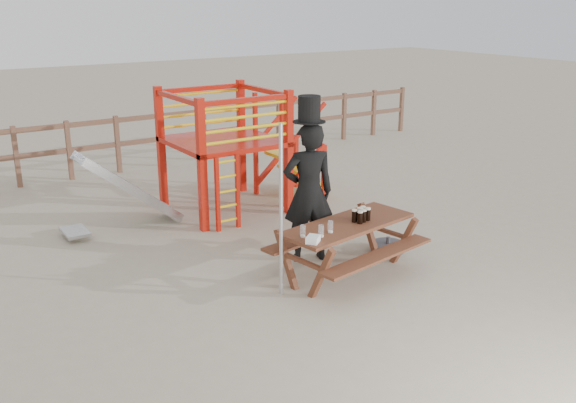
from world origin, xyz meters
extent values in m
plane|color=tan|center=(0.00, 0.00, 0.00)|extent=(60.00, 60.00, 0.00)
cube|color=brown|center=(0.00, 7.00, 1.10)|extent=(15.00, 0.06, 0.10)
cube|color=brown|center=(0.00, 7.00, 0.60)|extent=(15.00, 0.06, 0.10)
cube|color=brown|center=(-2.50, 7.00, 0.60)|extent=(0.09, 0.09, 1.20)
cube|color=brown|center=(-1.50, 7.00, 0.60)|extent=(0.09, 0.09, 1.20)
cube|color=brown|center=(-0.50, 7.00, 0.60)|extent=(0.09, 0.09, 1.20)
cube|color=brown|center=(0.50, 7.00, 0.60)|extent=(0.09, 0.09, 1.20)
cube|color=brown|center=(1.50, 7.00, 0.60)|extent=(0.09, 0.09, 1.20)
cube|color=brown|center=(2.50, 7.00, 0.60)|extent=(0.09, 0.09, 1.20)
cube|color=brown|center=(3.50, 7.00, 0.60)|extent=(0.09, 0.09, 1.20)
cube|color=brown|center=(4.50, 7.00, 0.60)|extent=(0.09, 0.09, 1.20)
cube|color=brown|center=(5.50, 7.00, 0.60)|extent=(0.09, 0.09, 1.20)
cube|color=brown|center=(6.50, 7.00, 0.60)|extent=(0.09, 0.09, 1.20)
cube|color=brown|center=(7.50, 7.00, 0.60)|extent=(0.09, 0.09, 1.20)
cube|color=#B3180B|center=(-0.60, 2.80, 1.05)|extent=(0.12, 0.12, 2.10)
cube|color=#B3180B|center=(1.00, 2.80, 1.05)|extent=(0.12, 0.12, 2.10)
cube|color=#B3180B|center=(-0.60, 4.40, 1.05)|extent=(0.12, 0.12, 2.10)
cube|color=#B3180B|center=(1.00, 4.40, 1.05)|extent=(0.12, 0.12, 2.10)
cube|color=#B3180B|center=(0.20, 3.60, 1.20)|extent=(1.72, 1.72, 0.08)
cube|color=#B3180B|center=(0.20, 2.80, 2.00)|extent=(1.60, 0.08, 0.08)
cube|color=#B3180B|center=(0.20, 4.40, 2.00)|extent=(1.60, 0.08, 0.08)
cube|color=#B3180B|center=(-0.60, 3.60, 2.00)|extent=(0.08, 1.60, 0.08)
cube|color=#B3180B|center=(1.00, 3.60, 2.00)|extent=(0.08, 1.60, 0.08)
cylinder|color=yellow|center=(0.20, 2.80, 1.38)|extent=(1.50, 0.05, 0.05)
cylinder|color=yellow|center=(0.20, 4.40, 1.38)|extent=(1.50, 0.05, 0.05)
cylinder|color=yellow|center=(0.20, 2.80, 1.56)|extent=(1.50, 0.05, 0.05)
cylinder|color=yellow|center=(0.20, 4.40, 1.56)|extent=(1.50, 0.05, 0.05)
cylinder|color=yellow|center=(0.20, 2.80, 1.74)|extent=(1.50, 0.05, 0.05)
cylinder|color=yellow|center=(0.20, 4.40, 1.74)|extent=(1.50, 0.05, 0.05)
cylinder|color=yellow|center=(0.20, 2.80, 1.92)|extent=(1.50, 0.05, 0.05)
cylinder|color=yellow|center=(0.20, 4.40, 1.92)|extent=(1.50, 0.05, 0.05)
cube|color=#B3180B|center=(-0.43, 2.65, 0.60)|extent=(0.06, 0.06, 1.20)
cube|color=#B3180B|center=(-0.07, 2.65, 0.60)|extent=(0.06, 0.06, 1.20)
cylinder|color=yellow|center=(-0.25, 2.65, 0.15)|extent=(0.36, 0.04, 0.04)
cylinder|color=yellow|center=(-0.25, 2.65, 0.39)|extent=(0.36, 0.04, 0.04)
cylinder|color=yellow|center=(-0.25, 2.65, 0.63)|extent=(0.36, 0.04, 0.04)
cylinder|color=yellow|center=(-0.25, 2.65, 0.87)|extent=(0.36, 0.04, 0.04)
cylinder|color=yellow|center=(-0.25, 2.65, 1.11)|extent=(0.36, 0.04, 0.04)
cube|color=yellow|center=(1.15, 3.60, 1.08)|extent=(0.30, 0.90, 0.06)
cube|color=yellow|center=(1.43, 3.60, 0.78)|extent=(0.30, 0.90, 0.06)
cube|color=yellow|center=(1.71, 3.60, 0.48)|extent=(0.30, 0.90, 0.06)
cube|color=yellow|center=(1.99, 3.60, 0.18)|extent=(0.30, 0.90, 0.06)
cube|color=#B3180B|center=(1.55, 3.15, 0.60)|extent=(0.95, 0.08, 0.86)
cube|color=#B3180B|center=(1.55, 4.05, 0.60)|extent=(0.95, 0.08, 0.86)
cube|color=#B2B5B9|center=(-1.50, 3.60, 0.62)|extent=(1.53, 0.55, 1.21)
cube|color=#B2B5B9|center=(-1.50, 3.33, 0.66)|extent=(1.58, 0.04, 1.28)
cube|color=#B2B5B9|center=(-1.50, 3.87, 0.66)|extent=(1.58, 0.04, 1.28)
cube|color=#B2B5B9|center=(-2.40, 3.60, 0.10)|extent=(0.35, 0.55, 0.05)
cube|color=brown|center=(0.22, 0.23, 0.71)|extent=(1.98, 1.00, 0.05)
cube|color=brown|center=(0.30, -0.29, 0.42)|extent=(1.91, 0.57, 0.04)
cube|color=brown|center=(0.13, 0.74, 0.42)|extent=(1.91, 0.57, 0.04)
cube|color=brown|center=(-0.57, 0.10, 0.34)|extent=(0.26, 1.13, 0.68)
cube|color=brown|center=(1.01, 0.36, 0.34)|extent=(0.26, 1.13, 0.68)
imported|color=black|center=(0.10, 0.95, 0.98)|extent=(0.82, 0.67, 1.95)
cube|color=#0C852C|center=(0.15, 1.10, 1.21)|extent=(0.08, 0.04, 0.46)
cylinder|color=black|center=(0.10, 0.95, 1.96)|extent=(0.44, 0.44, 0.01)
cylinder|color=black|center=(0.10, 0.95, 2.13)|extent=(0.30, 0.30, 0.34)
cube|color=white|center=(0.15, 1.09, 2.25)|extent=(0.15, 0.05, 0.04)
cylinder|color=#B2B2B7|center=(-0.83, 0.21, 1.08)|extent=(0.05, 0.05, 2.15)
cylinder|color=#3A3A40|center=(1.25, 0.57, 0.06)|extent=(0.49, 0.49, 0.11)
cylinder|color=#3A3A40|center=(1.25, 0.57, 0.16)|extent=(0.06, 0.06, 0.09)
cube|color=white|center=(-0.57, -0.09, 0.77)|extent=(0.23, 0.22, 0.08)
cylinder|color=black|center=(0.33, 0.12, 0.81)|extent=(0.07, 0.07, 0.15)
cylinder|color=beige|center=(0.33, 0.12, 0.89)|extent=(0.07, 0.07, 0.02)
cylinder|color=black|center=(0.41, 0.14, 0.81)|extent=(0.07, 0.07, 0.15)
cylinder|color=beige|center=(0.41, 0.14, 0.89)|extent=(0.07, 0.07, 0.02)
cylinder|color=black|center=(0.50, 0.16, 0.81)|extent=(0.07, 0.07, 0.15)
cylinder|color=beige|center=(0.50, 0.16, 0.89)|extent=(0.07, 0.07, 0.02)
cylinder|color=black|center=(0.31, 0.21, 0.81)|extent=(0.07, 0.07, 0.15)
cylinder|color=beige|center=(0.31, 0.21, 0.89)|extent=(0.07, 0.07, 0.02)
cylinder|color=black|center=(0.41, 0.23, 0.81)|extent=(0.07, 0.07, 0.15)
cylinder|color=beige|center=(0.41, 0.23, 0.89)|extent=(0.07, 0.07, 0.02)
cylinder|color=black|center=(0.48, 0.25, 0.81)|extent=(0.07, 0.07, 0.15)
cylinder|color=beige|center=(0.48, 0.25, 0.89)|extent=(0.07, 0.07, 0.02)
cylinder|color=silver|center=(-0.38, 0.01, 0.81)|extent=(0.07, 0.07, 0.15)
cylinder|color=beige|center=(-0.38, 0.01, 0.74)|extent=(0.06, 0.06, 0.02)
cylinder|color=silver|center=(-0.56, 0.13, 0.81)|extent=(0.07, 0.07, 0.15)
cylinder|color=beige|center=(-0.56, 0.13, 0.74)|extent=(0.06, 0.06, 0.02)
cylinder|color=silver|center=(-0.19, 0.07, 0.81)|extent=(0.07, 0.07, 0.15)
cylinder|color=beige|center=(-0.19, 0.07, 0.74)|extent=(0.06, 0.06, 0.02)
camera|label=1|loc=(-4.76, -5.88, 3.52)|focal=40.00mm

